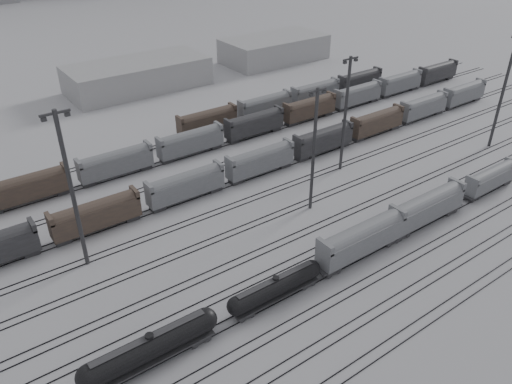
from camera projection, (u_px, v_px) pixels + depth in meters
ground at (342, 271)px, 75.39m from camera, size 900.00×900.00×0.00m
tracks at (272, 218)px, 87.56m from camera, size 220.00×71.50×0.16m
tank_car_a at (151, 347)px, 59.34m from camera, size 18.10×3.02×4.47m
tank_car_b at (276, 287)px, 68.93m from camera, size 15.71×2.62×3.88m
hopper_car_a at (362, 238)px, 76.62m from camera, size 16.45×3.27×5.88m
hopper_car_b at (427, 206)px, 84.50m from camera, size 16.25×3.23×5.81m
hopper_car_c at (491, 177)px, 94.46m from camera, size 13.37×2.66×4.78m
light_mast_b at (71, 189)px, 70.17m from camera, size 4.03×0.65×25.20m
light_mast_c at (314, 148)px, 84.57m from camera, size 3.62×0.58×22.63m
light_mast_d at (345, 112)px, 97.34m from camera, size 3.75×0.60×23.47m
light_mast_e at (504, 88)px, 106.27m from camera, size 4.09×0.65×25.58m
bg_string_near at (260, 162)px, 100.30m from camera, size 151.00×3.00×5.60m
bg_string_mid at (254, 125)px, 116.48m from camera, size 151.00×3.00×5.60m
bg_string_far at (291, 100)px, 130.84m from camera, size 66.00×3.00×5.60m
warehouse_mid at (138, 75)px, 144.64m from camera, size 40.00×18.00×8.00m
warehouse_right at (274, 49)px, 169.74m from camera, size 35.00×18.00×8.00m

